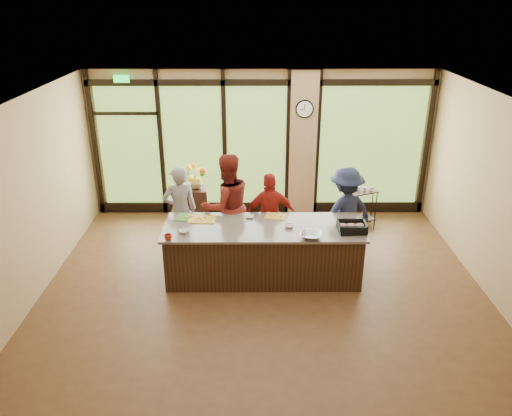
{
  "coord_description": "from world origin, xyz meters",
  "views": [
    {
      "loc": [
        -0.15,
        -6.9,
        4.37
      ],
      "look_at": [
        -0.12,
        0.4,
        1.2
      ],
      "focal_mm": 35.0,
      "sensor_mm": 36.0,
      "label": 1
    }
  ],
  "objects_px": {
    "cook_left": "(180,211)",
    "flower_stand": "(197,208)",
    "cook_right": "(345,212)",
    "bar_cart": "(360,203)",
    "island_base": "(263,253)",
    "roasting_pan": "(352,229)"
  },
  "relations": [
    {
      "from": "island_base",
      "to": "roasting_pan",
      "type": "xyz_separation_m",
      "value": [
        1.38,
        -0.18,
        0.52
      ]
    },
    {
      "from": "cook_right",
      "to": "flower_stand",
      "type": "xyz_separation_m",
      "value": [
        -2.73,
        1.07,
        -0.39
      ]
    },
    {
      "from": "cook_right",
      "to": "bar_cart",
      "type": "xyz_separation_m",
      "value": [
        0.51,
        1.15,
        -0.31
      ]
    },
    {
      "from": "bar_cart",
      "to": "island_base",
      "type": "bearing_deg",
      "value": -157.92
    },
    {
      "from": "island_base",
      "to": "cook_right",
      "type": "height_order",
      "value": "cook_right"
    },
    {
      "from": "cook_left",
      "to": "roasting_pan",
      "type": "height_order",
      "value": "cook_left"
    },
    {
      "from": "cook_left",
      "to": "roasting_pan",
      "type": "relative_size",
      "value": 3.89
    },
    {
      "from": "cook_left",
      "to": "flower_stand",
      "type": "xyz_separation_m",
      "value": [
        0.17,
        1.03,
        -0.4
      ]
    },
    {
      "from": "island_base",
      "to": "bar_cart",
      "type": "relative_size",
      "value": 3.64
    },
    {
      "from": "cook_left",
      "to": "flower_stand",
      "type": "bearing_deg",
      "value": -119.26
    },
    {
      "from": "island_base",
      "to": "cook_right",
      "type": "xyz_separation_m",
      "value": [
        1.45,
        0.78,
        0.38
      ]
    },
    {
      "from": "cook_right",
      "to": "bar_cart",
      "type": "relative_size",
      "value": 1.92
    },
    {
      "from": "roasting_pan",
      "to": "flower_stand",
      "type": "distance_m",
      "value": 3.4
    },
    {
      "from": "cook_right",
      "to": "bar_cart",
      "type": "height_order",
      "value": "cook_right"
    },
    {
      "from": "bar_cart",
      "to": "flower_stand",
      "type": "bearing_deg",
      "value": 158.85
    },
    {
      "from": "flower_stand",
      "to": "cook_right",
      "type": "bearing_deg",
      "value": -25.9
    },
    {
      "from": "island_base",
      "to": "cook_left",
      "type": "height_order",
      "value": "cook_left"
    },
    {
      "from": "cook_right",
      "to": "flower_stand",
      "type": "relative_size",
      "value": 1.92
    },
    {
      "from": "island_base",
      "to": "cook_right",
      "type": "bearing_deg",
      "value": 28.4
    },
    {
      "from": "island_base",
      "to": "roasting_pan",
      "type": "height_order",
      "value": "roasting_pan"
    },
    {
      "from": "bar_cart",
      "to": "cook_right",
      "type": "bearing_deg",
      "value": -136.51
    },
    {
      "from": "cook_left",
      "to": "bar_cart",
      "type": "distance_m",
      "value": 3.6
    }
  ]
}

